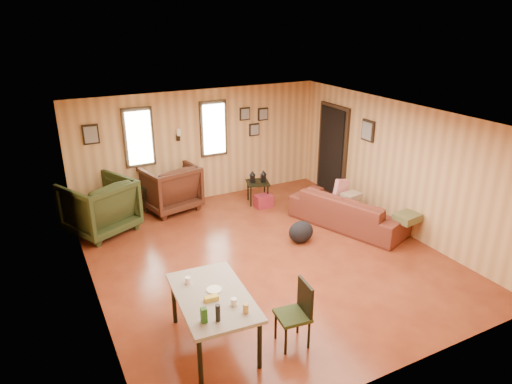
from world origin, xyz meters
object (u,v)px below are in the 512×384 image
dining_table (213,300)px  side_table (258,181)px  end_table (155,192)px  recliner_brown (169,185)px  sofa (349,205)px  recliner_green (99,204)px

dining_table → side_table: bearing=60.1°
end_table → recliner_brown: bearing=-28.5°
recliner_brown → end_table: recliner_brown is taller
recliner_brown → side_table: (1.79, -0.54, -0.03)m
sofa → end_table: size_ratio=3.31×
recliner_brown → side_table: recliner_brown is taller
recliner_green → sofa: bearing=129.9°
sofa → side_table: 2.10m
sofa → recliner_brown: (-2.81, 2.38, 0.10)m
recliner_brown → sofa: bearing=127.4°
recliner_brown → end_table: (-0.27, 0.15, -0.16)m
side_table → dining_table: 4.60m
side_table → dining_table: dining_table is taller
sofa → recliner_brown: size_ratio=2.10×
sofa → side_table: size_ratio=3.05×
sofa → recliner_brown: recliner_brown is taller
side_table → sofa: bearing=-61.0°
end_table → recliner_green: bearing=-153.9°
end_table → dining_table: dining_table is taller
sofa → recliner_brown: bearing=29.2°
dining_table → end_table: bearing=87.7°
sofa → end_table: (-3.08, 2.52, -0.06)m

